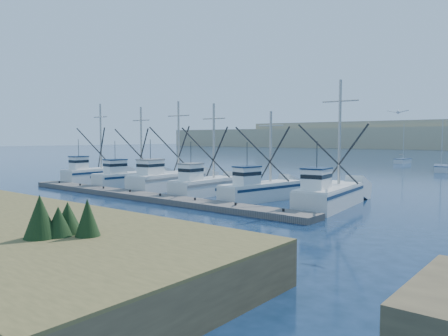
{
  "coord_description": "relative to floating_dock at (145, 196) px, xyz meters",
  "views": [
    {
      "loc": [
        19.53,
        -18.43,
        5.27
      ],
      "look_at": [
        -1.82,
        8.0,
        2.89
      ],
      "focal_mm": 35.0,
      "sensor_mm": 36.0,
      "label": 1
    }
  ],
  "objects": [
    {
      "name": "ground",
      "position": [
        9.2,
        -6.26,
        -0.22
      ],
      "size": [
        500.0,
        500.0,
        0.0
      ],
      "primitive_type": "plane",
      "color": "#0B1E34",
      "rests_on": "ground"
    },
    {
      "name": "floating_dock",
      "position": [
        0.0,
        0.0,
        0.0
      ],
      "size": [
        32.92,
        2.79,
        0.44
      ],
      "primitive_type": "cube",
      "rotation": [
        0.0,
        0.0,
        -0.02
      ],
      "color": "slate",
      "rests_on": "ground"
    },
    {
      "name": "trawler_fleet",
      "position": [
        0.26,
        5.25,
        0.76
      ],
      "size": [
        32.16,
        9.23,
        9.72
      ],
      "color": "silver",
      "rests_on": "ground"
    },
    {
      "name": "sailboat_near",
      "position": [
        12.56,
        48.8,
        0.27
      ],
      "size": [
        3.17,
        6.72,
        8.1
      ],
      "rotation": [
        0.0,
        0.0,
        0.22
      ],
      "color": "silver",
      "rests_on": "ground"
    },
    {
      "name": "sailboat_far",
      "position": [
        1.21,
        67.57,
        0.28
      ],
      "size": [
        2.21,
        4.87,
        8.1
      ],
      "rotation": [
        0.0,
        0.0,
        -0.07
      ],
      "color": "silver",
      "rests_on": "ground"
    },
    {
      "name": "flying_gull",
      "position": [
        21.41,
        -1.15,
        6.39
      ],
      "size": [
        1.09,
        0.2,
        0.2
      ],
      "color": "white",
      "rests_on": "ground"
    }
  ]
}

